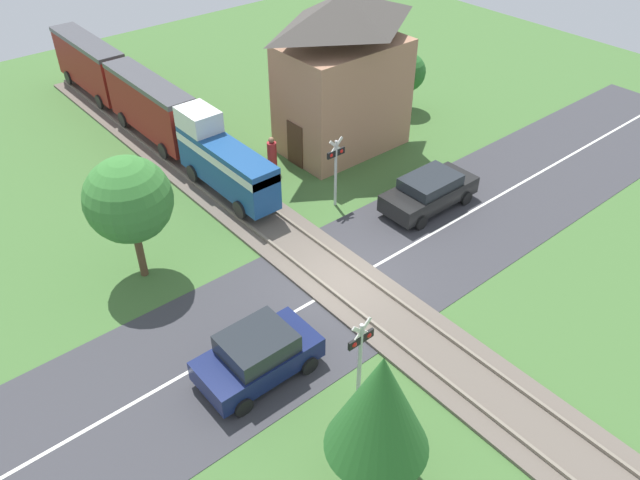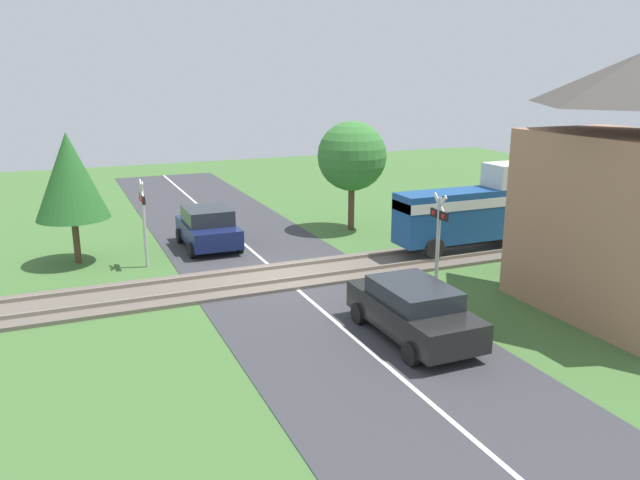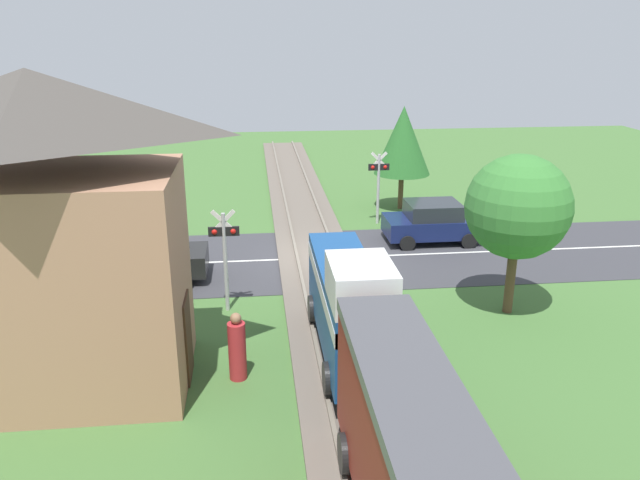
# 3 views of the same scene
# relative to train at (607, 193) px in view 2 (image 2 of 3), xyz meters

# --- Properties ---
(ground_plane) EXTENTS (60.00, 60.00, 0.00)m
(ground_plane) POSITION_rel_train_xyz_m (0.00, -14.64, -1.88)
(ground_plane) COLOR #426B33
(road_surface) EXTENTS (48.00, 6.40, 0.02)m
(road_surface) POSITION_rel_train_xyz_m (0.00, -14.64, -1.87)
(road_surface) COLOR #38383D
(road_surface) RESTS_ON ground_plane
(track_bed) EXTENTS (2.80, 48.00, 0.24)m
(track_bed) POSITION_rel_train_xyz_m (0.00, -14.64, -1.82)
(track_bed) COLOR #665B51
(track_bed) RESTS_ON ground_plane
(train) EXTENTS (1.58, 19.83, 3.18)m
(train) POSITION_rel_train_xyz_m (0.00, 0.00, 0.00)
(train) COLOR navy
(train) RESTS_ON track_bed
(car_near_crossing) EXTENTS (3.74, 2.06, 1.63)m
(car_near_crossing) POSITION_rel_train_xyz_m (-4.79, -16.08, -1.05)
(car_near_crossing) COLOR #141E4C
(car_near_crossing) RESTS_ON ground_plane
(car_far_side) EXTENTS (4.31, 1.96, 1.49)m
(car_far_side) POSITION_rel_train_xyz_m (6.02, -13.20, -1.09)
(car_far_side) COLOR black
(car_far_side) RESTS_ON ground_plane
(crossing_signal_west_approach) EXTENTS (0.90, 0.18, 3.17)m
(crossing_signal_west_approach) POSITION_rel_train_xyz_m (-3.12, -18.73, 0.14)
(crossing_signal_west_approach) COLOR #B7B7B7
(crossing_signal_west_approach) RESTS_ON ground_plane
(crossing_signal_east_approach) EXTENTS (0.90, 0.18, 3.17)m
(crossing_signal_east_approach) POSITION_rel_train_xyz_m (3.12, -10.54, 0.14)
(crossing_signal_east_approach) COLOR #B7B7B7
(crossing_signal_east_approach) RESTS_ON ground_plane
(station_building) EXTENTS (6.16, 4.02, 7.36)m
(station_building) POSITION_rel_train_xyz_m (6.78, -6.80, 1.70)
(station_building) COLOR #AD7A5B
(station_building) RESTS_ON ground_plane
(pedestrian_by_station) EXTENTS (0.43, 0.43, 1.74)m
(pedestrian_by_station) POSITION_rel_train_xyz_m (2.74, -6.59, -1.09)
(pedestrian_by_station) COLOR #B2282D
(pedestrian_by_station) RESTS_ON ground_plane
(tree_roadside_hedge) EXTENTS (3.02, 3.02, 4.80)m
(tree_roadside_hedge) POSITION_rel_train_xyz_m (-5.27, -9.50, 1.39)
(tree_roadside_hedge) COLOR brown
(tree_roadside_hedge) RESTS_ON ground_plane
(tree_beyond_track) EXTENTS (2.59, 2.59, 4.79)m
(tree_beyond_track) POSITION_rel_train_xyz_m (-4.67, -20.99, 1.34)
(tree_beyond_track) COLOR brown
(tree_beyond_track) RESTS_ON ground_plane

